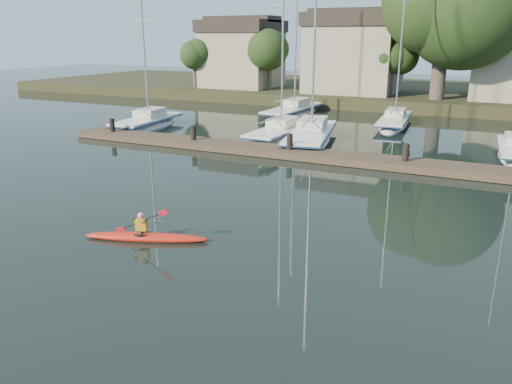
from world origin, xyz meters
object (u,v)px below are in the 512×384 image
at_px(sailboat_0, 148,130).
at_px(sailboat_1, 280,140).
at_px(kayak, 146,235).
at_px(sailboat_2, 310,145).
at_px(sailboat_6, 394,127).
at_px(dock, 344,158).
at_px(sailboat_5, 293,117).

bearing_deg(sailboat_0, sailboat_1, -1.48).
xyz_separation_m(kayak, sailboat_0, (-12.58, 16.66, -0.36)).
height_order(kayak, sailboat_2, sailboat_2).
xyz_separation_m(sailboat_1, sailboat_6, (5.68, 7.83, 0.02)).
bearing_deg(dock, sailboat_2, 128.18).
distance_m(sailboat_1, sailboat_2, 2.28).
bearing_deg(sailboat_1, dock, -38.40).
height_order(sailboat_0, sailboat_2, sailboat_2).
bearing_deg(sailboat_6, dock, -94.96).
bearing_deg(kayak, sailboat_0, 107.12).
relative_size(kayak, dock, 0.12).
bearing_deg(sailboat_5, sailboat_2, -59.91).
bearing_deg(sailboat_0, dock, -19.66).
xyz_separation_m(sailboat_0, sailboat_2, (12.11, 0.14, -0.00)).
bearing_deg(sailboat_6, sailboat_1, -130.11).
bearing_deg(sailboat_0, sailboat_2, -4.36).
distance_m(kayak, sailboat_0, 20.88).
height_order(sailboat_0, sailboat_6, sailboat_6).
xyz_separation_m(kayak, sailboat_2, (-0.47, 16.80, -0.36)).
bearing_deg(sailboat_2, sailboat_0, 169.73).
relative_size(sailboat_2, sailboat_5, 1.04).
height_order(kayak, sailboat_6, sailboat_6).
relative_size(sailboat_0, sailboat_2, 0.76).
relative_size(kayak, sailboat_5, 0.25).
bearing_deg(sailboat_6, sailboat_5, 167.42).
bearing_deg(dock, sailboat_6, 89.21).
distance_m(kayak, sailboat_1, 17.48).
relative_size(sailboat_0, sailboat_6, 0.87).
distance_m(kayak, sailboat_5, 26.87).
xyz_separation_m(sailboat_2, sailboat_6, (3.44, 8.30, 0.04)).
distance_m(sailboat_0, sailboat_2, 12.11).
distance_m(dock, sailboat_2, 5.31).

